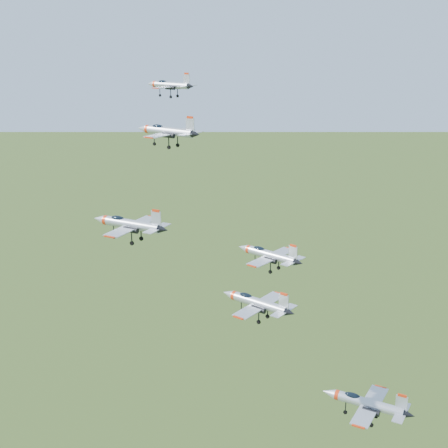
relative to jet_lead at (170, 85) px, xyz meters
The scene contains 6 objects.
jet_lead is the anchor object (origin of this frame).
jet_left_high 8.40m from the jet_lead, 59.99° to the right, with size 13.91×11.45×3.72m.
jet_right_high 31.85m from the jet_lead, 63.38° to the right, with size 13.15×10.99×3.52m.
jet_left_low 34.82m from the jet_lead, ahead, with size 13.47×11.15×3.60m.
jet_right_low 45.92m from the jet_lead, 32.27° to the right, with size 11.90×9.80×3.19m.
jet_trail 62.44m from the jet_lead, 16.49° to the right, with size 13.11×10.92×3.50m.
Camera 1 is at (59.63, -78.21, 155.55)m, focal length 50.00 mm.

